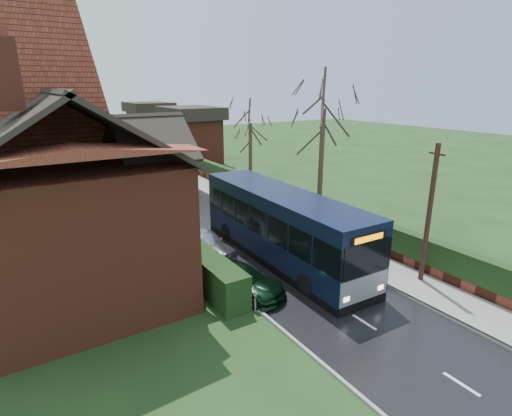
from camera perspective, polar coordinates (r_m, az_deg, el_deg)
ground at (r=20.70m, az=2.91°, el=-8.34°), size 140.00×140.00×0.00m
road at (r=28.86m, az=-8.56°, el=-1.02°), size 6.00×100.00×0.02m
pavement at (r=30.69m, az=-1.30°, el=0.39°), size 2.50×100.00×0.14m
kerb_right at (r=30.12m, az=-3.26°, el=0.04°), size 0.12×100.00×0.14m
kerb_left at (r=27.85m, az=-14.30°, el=-1.96°), size 0.12×100.00×0.10m
front_hedge at (r=22.87m, az=-12.47°, el=-4.03°), size 1.20×16.00×1.60m
picket_fence at (r=23.23m, az=-10.68°, el=-4.50°), size 0.10×16.00×0.90m
right_wall_hedge at (r=31.23m, az=1.12°, el=2.50°), size 0.60×50.00×1.80m
brick_house at (r=20.62m, az=-25.59°, el=2.78°), size 9.30×14.60×10.30m
bus at (r=20.95m, az=3.69°, el=-2.65°), size 3.05×12.13×3.67m
car_silver at (r=21.84m, az=-7.42°, el=-4.98°), size 2.33×4.49×1.46m
car_green at (r=18.00m, az=-2.28°, el=-10.17°), size 3.21×4.74×1.27m
car_distant at (r=51.80m, az=-17.59°, el=7.06°), size 1.86×3.69×1.16m
bus_stop_sign at (r=21.68m, az=10.48°, el=-2.60°), size 0.15×0.38×2.55m
telegraph_pole at (r=19.50m, az=23.47°, el=-0.95°), size 0.22×0.84×6.55m
tree_right_near at (r=27.88m, az=9.69°, el=14.89°), size 4.91×4.91×10.61m
tree_right_far at (r=34.32m, az=-0.82°, el=12.70°), size 4.34×4.34×8.38m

